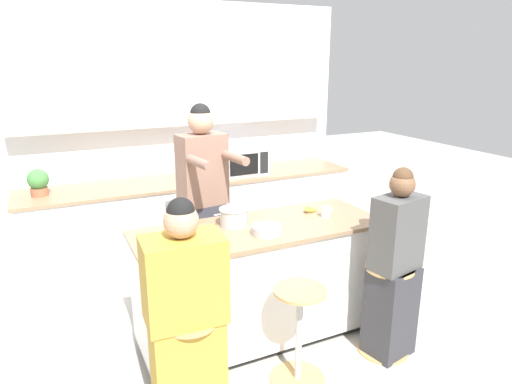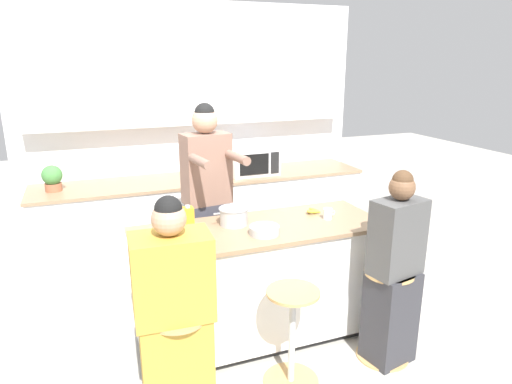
% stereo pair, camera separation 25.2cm
% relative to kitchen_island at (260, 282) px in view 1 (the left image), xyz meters
% --- Properties ---
extents(ground_plane, '(16.00, 16.00, 0.00)m').
position_rel_kitchen_island_xyz_m(ground_plane, '(0.00, 0.00, -0.47)').
color(ground_plane, '#B2ADA3').
extents(wall_back, '(3.70, 0.22, 2.70)m').
position_rel_kitchen_island_xyz_m(wall_back, '(0.00, 1.89, 1.08)').
color(wall_back, white).
rests_on(wall_back, ground_plane).
extents(back_counter, '(3.43, 0.68, 0.93)m').
position_rel_kitchen_island_xyz_m(back_counter, '(0.00, 1.56, -0.00)').
color(back_counter, white).
rests_on(back_counter, ground_plane).
extents(kitchen_island, '(1.88, 0.71, 0.92)m').
position_rel_kitchen_island_xyz_m(kitchen_island, '(0.00, 0.00, 0.00)').
color(kitchen_island, black).
rests_on(kitchen_island, ground_plane).
extents(bar_stool_leftmost, '(0.38, 0.38, 0.69)m').
position_rel_kitchen_island_xyz_m(bar_stool_leftmost, '(-0.75, -0.61, -0.11)').
color(bar_stool_leftmost, tan).
rests_on(bar_stool_leftmost, ground_plane).
extents(bar_stool_center, '(0.38, 0.38, 0.69)m').
position_rel_kitchen_island_xyz_m(bar_stool_center, '(0.00, -0.59, -0.11)').
color(bar_stool_center, tan).
rests_on(bar_stool_center, ground_plane).
extents(bar_stool_rightmost, '(0.38, 0.38, 0.69)m').
position_rel_kitchen_island_xyz_m(bar_stool_rightmost, '(0.75, -0.58, -0.11)').
color(bar_stool_rightmost, tan).
rests_on(bar_stool_rightmost, ground_plane).
extents(person_cooking, '(0.45, 0.58, 1.79)m').
position_rel_kitchen_island_xyz_m(person_cooking, '(-0.24, 0.58, 0.44)').
color(person_cooking, '#383842').
rests_on(person_cooking, ground_plane).
extents(person_wrapped_blanket, '(0.46, 0.31, 1.42)m').
position_rel_kitchen_island_xyz_m(person_wrapped_blanket, '(-0.77, -0.61, 0.20)').
color(person_wrapped_blanket, gold).
rests_on(person_wrapped_blanket, ground_plane).
extents(person_seated_near, '(0.40, 0.32, 1.43)m').
position_rel_kitchen_island_xyz_m(person_seated_near, '(0.77, -0.61, 0.19)').
color(person_seated_near, '#333338').
rests_on(person_seated_near, ground_plane).
extents(cooking_pot, '(0.31, 0.22, 0.13)m').
position_rel_kitchen_island_xyz_m(cooking_pot, '(-0.16, 0.12, 0.52)').
color(cooking_pot, '#B7BABC').
rests_on(cooking_pot, kitchen_island).
extents(fruit_bowl, '(0.22, 0.22, 0.06)m').
position_rel_kitchen_island_xyz_m(fruit_bowl, '(-0.02, -0.15, 0.49)').
color(fruit_bowl, '#B7BABC').
rests_on(fruit_bowl, kitchen_island).
extents(coffee_cup_near, '(0.10, 0.07, 0.09)m').
position_rel_kitchen_island_xyz_m(coffee_cup_near, '(0.56, -0.03, 0.50)').
color(coffee_cup_near, white).
rests_on(coffee_cup_near, kitchen_island).
extents(banana_bunch, '(0.14, 0.10, 0.05)m').
position_rel_kitchen_island_xyz_m(banana_bunch, '(0.51, 0.13, 0.48)').
color(banana_bunch, yellow).
rests_on(banana_bunch, kitchen_island).
extents(juice_carton, '(0.08, 0.08, 0.20)m').
position_rel_kitchen_island_xyz_m(juice_carton, '(-0.51, 0.09, 0.55)').
color(juice_carton, gold).
rests_on(juice_carton, kitchen_island).
extents(microwave, '(0.51, 0.36, 0.29)m').
position_rel_kitchen_island_xyz_m(microwave, '(0.52, 1.52, 0.60)').
color(microwave, white).
rests_on(microwave, back_counter).
extents(potted_plant, '(0.19, 0.19, 0.25)m').
position_rel_kitchen_island_xyz_m(potted_plant, '(-1.46, 1.56, 0.59)').
color(potted_plant, '#A86042').
rests_on(potted_plant, back_counter).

